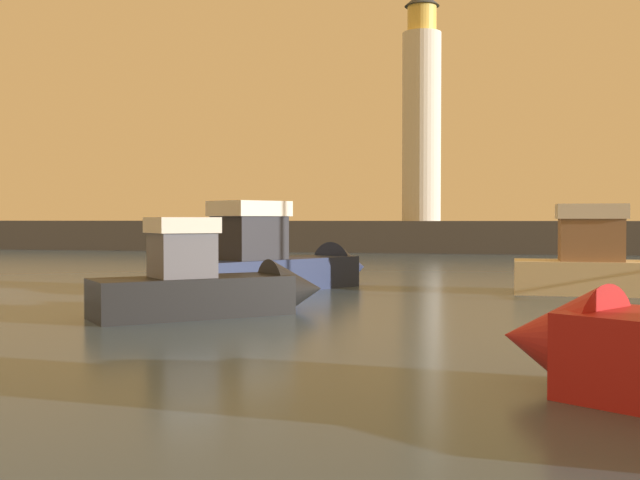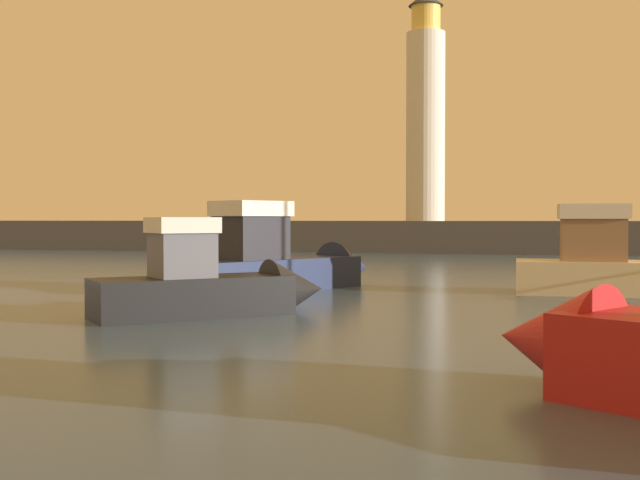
% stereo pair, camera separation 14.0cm
% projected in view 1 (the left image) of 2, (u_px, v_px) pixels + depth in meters
% --- Properties ---
extents(ground_plane, '(220.00, 220.00, 0.00)m').
position_uv_depth(ground_plane, '(354.00, 283.00, 29.86)').
color(ground_plane, '#384C60').
extents(breakwater, '(98.53, 6.25, 2.25)m').
position_uv_depth(breakwater, '(423.00, 236.00, 57.70)').
color(breakwater, '#423F3D').
rests_on(breakwater, ground_plane).
extents(lighthouse, '(2.81, 2.81, 16.67)m').
position_uv_depth(lighthouse, '(422.00, 113.00, 57.48)').
color(lighthouse, silver).
rests_on(lighthouse, breakwater).
extents(motorboat_0, '(5.68, 5.29, 2.74)m').
position_uv_depth(motorboat_0, '(220.00, 285.00, 19.85)').
color(motorboat_0, black).
rests_on(motorboat_0, ground_plane).
extents(motorboat_5, '(5.95, 7.91, 3.38)m').
position_uv_depth(motorboat_5, '(287.00, 262.00, 27.14)').
color(motorboat_5, '#1E284C').
rests_on(motorboat_5, ground_plane).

